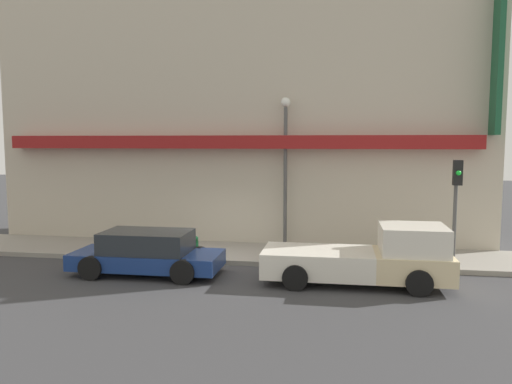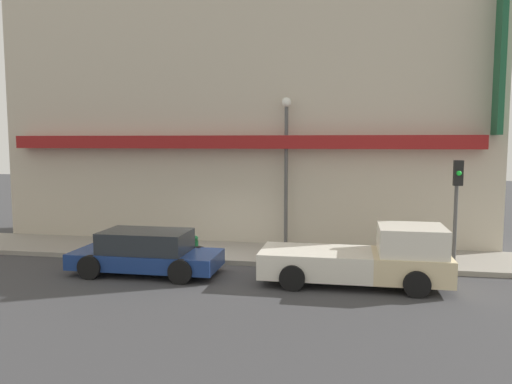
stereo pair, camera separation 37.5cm
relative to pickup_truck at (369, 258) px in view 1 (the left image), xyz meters
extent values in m
plane|color=#38383A|center=(-4.93, 1.48, -0.78)|extent=(80.00, 80.00, 0.00)
cube|color=gray|center=(-4.93, 3.03, -0.69)|extent=(36.00, 3.09, 0.16)
cube|color=#BCB29E|center=(-4.93, 6.07, 4.85)|extent=(19.80, 3.00, 11.25)
cube|color=maroon|center=(-4.93, 4.27, 3.34)|extent=(18.22, 0.60, 0.50)
cube|color=#195133|center=(4.47, 4.17, 6.19)|extent=(0.20, 0.80, 5.21)
cube|color=beige|center=(1.22, 0.00, -0.17)|extent=(2.15, 1.92, 0.73)
cube|color=silver|center=(1.22, 0.00, 0.59)|extent=(1.83, 1.77, 0.79)
cube|color=silver|center=(-1.46, 0.00, -0.17)|extent=(3.22, 1.92, 0.73)
cylinder|color=black|center=(1.28, 0.96, -0.41)|extent=(0.72, 0.22, 0.72)
cylinder|color=black|center=(1.28, -0.96, -0.41)|extent=(0.72, 0.22, 0.72)
cylinder|color=black|center=(-2.05, 0.96, -0.41)|extent=(0.72, 0.22, 0.72)
cylinder|color=black|center=(-2.05, -0.96, -0.41)|extent=(0.72, 0.22, 0.72)
cube|color=navy|center=(-6.77, 0.00, -0.31)|extent=(4.63, 1.82, 0.49)
cube|color=#23282D|center=(-6.77, 0.00, 0.26)|extent=(2.69, 1.64, 0.65)
cylinder|color=black|center=(-5.33, 0.91, -0.41)|extent=(0.72, 0.22, 0.72)
cylinder|color=black|center=(-5.33, -0.91, -0.41)|extent=(0.72, 0.22, 0.72)
cylinder|color=black|center=(-8.20, 0.91, -0.41)|extent=(0.72, 0.22, 0.72)
cylinder|color=black|center=(-8.20, -0.91, -0.41)|extent=(0.72, 0.22, 0.72)
cylinder|color=#196633|center=(-5.76, 1.94, -0.34)|extent=(0.19, 0.19, 0.55)
sphere|color=#196633|center=(-5.76, 1.94, 0.01)|extent=(0.18, 0.18, 0.18)
cylinder|color=#4C4C4C|center=(-2.88, 4.18, 2.01)|extent=(0.14, 0.14, 5.25)
sphere|color=silver|center=(-2.88, 4.18, 4.82)|extent=(0.36, 0.36, 0.36)
cylinder|color=#4C4C4C|center=(2.83, 2.26, 1.08)|extent=(0.12, 0.12, 3.39)
cube|color=black|center=(2.83, 2.10, 2.38)|extent=(0.28, 0.20, 0.80)
sphere|color=green|center=(2.83, 1.98, 2.38)|extent=(0.16, 0.16, 0.16)
camera|label=1|loc=(-0.94, -14.53, 3.38)|focal=35.00mm
camera|label=2|loc=(-0.57, -14.47, 3.38)|focal=35.00mm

